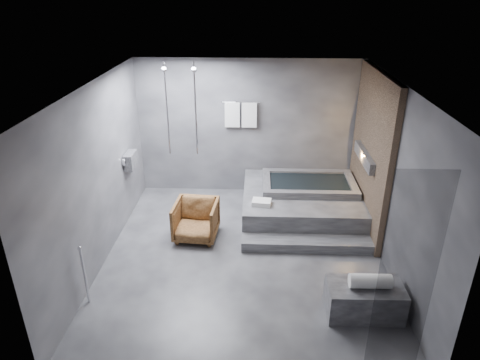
{
  "coord_description": "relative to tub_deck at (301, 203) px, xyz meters",
  "views": [
    {
      "loc": [
        0.17,
        -5.87,
        4.1
      ],
      "look_at": [
        -0.08,
        0.3,
        1.25
      ],
      "focal_mm": 32.0,
      "sensor_mm": 36.0,
      "label": 1
    }
  ],
  "objects": [
    {
      "name": "tub_step",
      "position": [
        0.0,
        -1.18,
        -0.16
      ],
      "size": [
        2.2,
        0.36,
        0.18
      ],
      "primitive_type": "cube",
      "color": "#313134",
      "rests_on": "ground"
    },
    {
      "name": "concrete_bench",
      "position": [
        0.61,
        -2.71,
        -0.02
      ],
      "size": [
        1.01,
        0.57,
        0.45
      ],
      "primitive_type": "cube",
      "rotation": [
        0.0,
        0.0,
        0.02
      ],
      "color": "#323235",
      "rests_on": "ground"
    },
    {
      "name": "driftwood_chair",
      "position": [
        -1.91,
        -0.9,
        0.09
      ],
      "size": [
        0.79,
        0.81,
        0.68
      ],
      "primitive_type": "imported",
      "rotation": [
        0.0,
        0.0,
        -0.08
      ],
      "color": "#3F230F",
      "rests_on": "ground"
    },
    {
      "name": "room",
      "position": [
        -0.65,
        -1.21,
        1.48
      ],
      "size": [
        5.0,
        5.04,
        2.82
      ],
      "color": "#2C2C2F",
      "rests_on": "ground"
    },
    {
      "name": "deck_towel",
      "position": [
        -0.77,
        -0.57,
        0.29
      ],
      "size": [
        0.36,
        0.28,
        0.09
      ],
      "primitive_type": "cube",
      "rotation": [
        0.0,
        0.0,
        -0.12
      ],
      "color": "silver",
      "rests_on": "tub_deck"
    },
    {
      "name": "rolled_towel",
      "position": [
        0.65,
        -2.73,
        0.3
      ],
      "size": [
        0.55,
        0.2,
        0.2
      ],
      "primitive_type": "cylinder",
      "rotation": [
        0.0,
        1.57,
        0.01
      ],
      "color": "white",
      "rests_on": "concrete_bench"
    },
    {
      "name": "tub_deck",
      "position": [
        0.0,
        0.0,
        0.0
      ],
      "size": [
        2.2,
        2.0,
        0.5
      ],
      "primitive_type": "cube",
      "color": "#313134",
      "rests_on": "ground"
    }
  ]
}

